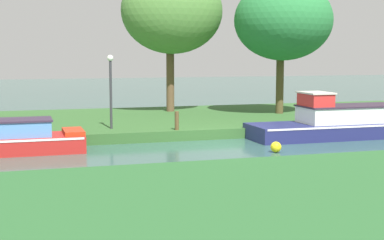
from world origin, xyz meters
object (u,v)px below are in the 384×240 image
(channel_buoy, at_px, (276,147))
(willow_tree_centre, at_px, (172,11))
(navy_barge, at_px, (367,122))
(lamp_post, at_px, (111,82))
(willow_tree_right, at_px, (283,21))
(mooring_post_near, at_px, (177,121))

(channel_buoy, bearing_deg, willow_tree_centre, 94.69)
(navy_barge, distance_m, lamp_post, 10.40)
(willow_tree_centre, distance_m, lamp_post, 7.50)
(lamp_post, bearing_deg, channel_buoy, -44.74)
(navy_barge, xyz_separation_m, channel_buoy, (-5.21, -2.51, -0.40))
(lamp_post, bearing_deg, willow_tree_centre, 54.17)
(willow_tree_centre, height_order, willow_tree_right, willow_tree_centre)
(navy_barge, relative_size, willow_tree_right, 1.45)
(willow_tree_right, bearing_deg, channel_buoy, -117.04)
(navy_barge, bearing_deg, willow_tree_centre, 127.96)
(lamp_post, height_order, channel_buoy, lamp_post)
(navy_barge, relative_size, mooring_post_near, 12.98)
(willow_tree_centre, bearing_deg, channel_buoy, -85.31)
(navy_barge, bearing_deg, channel_buoy, -154.22)
(willow_tree_centre, distance_m, mooring_post_near, 8.27)
(willow_tree_centre, xyz_separation_m, mooring_post_near, (-1.63, -6.64, -4.65))
(willow_tree_right, relative_size, channel_buoy, 17.44)
(navy_barge, distance_m, channel_buoy, 5.79)
(willow_tree_centre, height_order, lamp_post, willow_tree_centre)
(navy_barge, bearing_deg, lamp_post, 167.32)
(willow_tree_centre, relative_size, mooring_post_near, 9.97)
(willow_tree_right, bearing_deg, mooring_post_near, -146.72)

